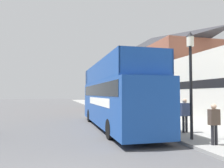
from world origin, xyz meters
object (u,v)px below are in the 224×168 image
object	(u,v)px
parked_car_ahead_of_bus	(97,108)
pedestrian_third	(185,112)
lamp_post_nearest	(191,65)
lamp_post_second	(127,76)
pedestrian_second	(214,120)
lamp_post_third	(106,82)
tour_bus	(114,99)

from	to	relation	value
parked_car_ahead_of_bus	pedestrian_third	distance (m)	12.57
lamp_post_nearest	lamp_post_second	distance (m)	8.47
pedestrian_second	pedestrian_third	xyz separation A→B (m)	(0.47, 2.77, 0.09)
pedestrian_second	lamp_post_third	world-z (taller)	lamp_post_third
pedestrian_third	tour_bus	bearing A→B (deg)	131.15
tour_bus	pedestrian_second	distance (m)	6.66
parked_car_ahead_of_bus	pedestrian_third	size ratio (longest dim) A/B	2.27
pedestrian_second	lamp_post_second	size ratio (longest dim) A/B	0.32
tour_bus	lamp_post_third	size ratio (longest dim) A/B	2.24
pedestrian_second	lamp_post_nearest	world-z (taller)	lamp_post_nearest
parked_car_ahead_of_bus	pedestrian_third	xyz separation A→B (m)	(2.45, -12.32, 0.54)
parked_car_ahead_of_bus	lamp_post_second	xyz separation A→B (m)	(1.49, -5.47, 2.95)
tour_bus	lamp_post_nearest	size ratio (longest dim) A/B	2.32
pedestrian_third	lamp_post_second	size ratio (longest dim) A/B	0.35
parked_car_ahead_of_bus	lamp_post_second	world-z (taller)	lamp_post_second
parked_car_ahead_of_bus	lamp_post_nearest	bearing A→B (deg)	-85.85
pedestrian_second	lamp_post_third	distance (m)	18.25
tour_bus	lamp_post_third	xyz separation A→B (m)	(2.14, 11.94, 1.71)
pedestrian_second	parked_car_ahead_of_bus	bearing A→B (deg)	97.46
pedestrian_second	tour_bus	bearing A→B (deg)	111.96
lamp_post_second	lamp_post_third	xyz separation A→B (m)	(0.15, 8.46, -0.04)
tour_bus	lamp_post_second	bearing A→B (deg)	60.57
parked_car_ahead_of_bus	lamp_post_third	distance (m)	4.49
tour_bus	pedestrian_third	distance (m)	4.52
parked_car_ahead_of_bus	lamp_post_third	xyz separation A→B (m)	(1.65, 2.99, 2.91)
tour_bus	pedestrian_third	bearing A→B (deg)	-48.54
lamp_post_nearest	pedestrian_second	bearing A→B (deg)	-78.44
parked_car_ahead_of_bus	lamp_post_nearest	distance (m)	14.32
lamp_post_third	parked_car_ahead_of_bus	bearing A→B (deg)	-118.80
parked_car_ahead_of_bus	lamp_post_third	world-z (taller)	lamp_post_third
pedestrian_third	lamp_post_third	xyz separation A→B (m)	(-0.80, 15.31, 2.37)
pedestrian_second	lamp_post_nearest	size ratio (longest dim) A/B	0.34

